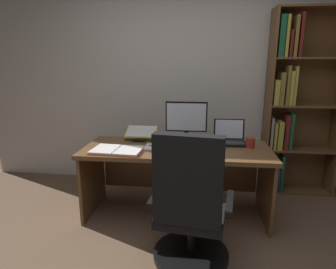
# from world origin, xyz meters

# --- Properties ---
(wall_back) EXTENTS (5.25, 0.12, 2.67)m
(wall_back) POSITION_xyz_m (0.00, 1.96, 1.33)
(wall_back) COLOR beige
(wall_back) RESTS_ON ground
(desk) EXTENTS (1.81, 0.72, 0.71)m
(desk) POSITION_xyz_m (-0.06, 1.09, 0.52)
(desk) COLOR brown
(desk) RESTS_ON ground
(bookshelf) EXTENTS (0.80, 0.29, 2.09)m
(bookshelf) POSITION_xyz_m (1.22, 1.74, 1.04)
(bookshelf) COLOR brown
(bookshelf) RESTS_ON ground
(office_chair) EXTENTS (0.66, 0.60, 1.06)m
(office_chair) POSITION_xyz_m (0.11, 0.26, 0.45)
(office_chair) COLOR black
(office_chair) RESTS_ON ground
(monitor) EXTENTS (0.43, 0.16, 0.42)m
(monitor) POSITION_xyz_m (0.02, 1.25, 0.92)
(monitor) COLOR black
(monitor) RESTS_ON desk
(laptop) EXTENTS (0.32, 0.27, 0.23)m
(laptop) POSITION_xyz_m (0.47, 1.25, 0.76)
(laptop) COLOR black
(laptop) RESTS_ON desk
(keyboard) EXTENTS (0.42, 0.15, 0.02)m
(keyboard) POSITION_xyz_m (0.02, 0.89, 0.72)
(keyboard) COLOR black
(keyboard) RESTS_ON desk
(computer_mouse) EXTENTS (0.06, 0.10, 0.04)m
(computer_mouse) POSITION_xyz_m (0.32, 0.89, 0.73)
(computer_mouse) COLOR black
(computer_mouse) RESTS_ON desk
(reading_stand_with_book) EXTENTS (0.34, 0.28, 0.12)m
(reading_stand_with_book) POSITION_xyz_m (-0.47, 1.31, 0.77)
(reading_stand_with_book) COLOR black
(reading_stand_with_book) RESTS_ON desk
(open_binder) EXTENTS (0.49, 0.34, 0.02)m
(open_binder) POSITION_xyz_m (-0.60, 0.84, 0.72)
(open_binder) COLOR #DB422D
(open_binder) RESTS_ON desk
(notepad) EXTENTS (0.15, 0.21, 0.01)m
(notepad) POSITION_xyz_m (-0.28, 1.00, 0.72)
(notepad) COLOR silver
(notepad) RESTS_ON desk
(pen) EXTENTS (0.14, 0.04, 0.01)m
(pen) POSITION_xyz_m (-0.26, 1.00, 0.72)
(pen) COLOR maroon
(pen) RESTS_ON notepad
(coffee_mug) EXTENTS (0.09, 0.09, 0.10)m
(coffee_mug) POSITION_xyz_m (0.66, 1.11, 0.76)
(coffee_mug) COLOR maroon
(coffee_mug) RESTS_ON desk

